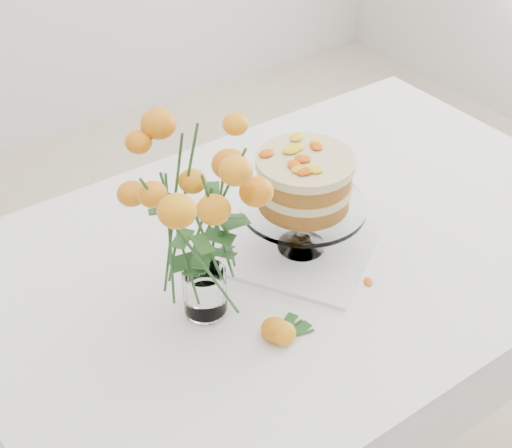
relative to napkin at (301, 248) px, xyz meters
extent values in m
cube|color=tan|center=(0.03, 0.02, -0.03)|extent=(1.40, 0.90, 0.04)
cylinder|color=tan|center=(-0.59, 0.39, -0.41)|extent=(0.06, 0.06, 0.71)
cylinder|color=tan|center=(0.65, 0.39, -0.41)|extent=(0.06, 0.06, 0.71)
cube|color=white|center=(0.03, 0.02, -0.01)|extent=(1.42, 0.92, 0.01)
cube|color=white|center=(0.03, 0.48, -0.11)|extent=(1.42, 0.01, 0.20)
cube|color=white|center=(0.03, -0.44, -0.11)|extent=(1.42, 0.01, 0.20)
cube|color=white|center=(0.74, 0.02, -0.11)|extent=(0.01, 0.92, 0.20)
cube|color=white|center=(0.00, 0.00, 0.00)|extent=(0.39, 0.39, 0.01)
cylinder|color=white|center=(0.00, 0.00, 0.06)|extent=(0.03, 0.03, 0.08)
cylinder|color=white|center=(0.00, 0.00, 0.11)|extent=(0.26, 0.26, 0.01)
cylinder|color=#B07E27|center=(0.00, 0.00, 0.14)|extent=(0.23, 0.23, 0.04)
cylinder|color=#FFEEA4|center=(0.00, 0.00, 0.16)|extent=(0.24, 0.24, 0.02)
cylinder|color=#B07E27|center=(0.00, 0.00, 0.19)|extent=(0.23, 0.23, 0.04)
cylinder|color=#FFEEA4|center=(0.00, 0.00, 0.22)|extent=(0.24, 0.24, 0.02)
cylinder|color=white|center=(-0.26, -0.04, 0.00)|extent=(0.07, 0.07, 0.01)
cylinder|color=white|center=(-0.26, -0.04, 0.05)|extent=(0.08, 0.08, 0.09)
ellipsoid|color=#FFA116|center=(-0.19, -0.18, 0.02)|extent=(0.05, 0.05, 0.04)
cylinder|color=#275120|center=(-0.16, -0.19, 0.00)|extent=(0.06, 0.02, 0.00)
ellipsoid|color=#C66309|center=(-0.20, -0.17, 0.02)|extent=(0.05, 0.05, 0.04)
cylinder|color=#275120|center=(-0.16, -0.17, 0.00)|extent=(0.06, 0.01, 0.01)
ellipsoid|color=yellow|center=(-0.09, -0.08, 0.00)|extent=(0.03, 0.02, 0.00)
ellipsoid|color=yellow|center=(0.01, -0.12, 0.00)|extent=(0.03, 0.02, 0.00)
ellipsoid|color=yellow|center=(0.05, -0.16, 0.00)|extent=(0.03, 0.02, 0.00)
camera|label=1|loc=(-0.75, -0.89, 0.97)|focal=50.00mm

